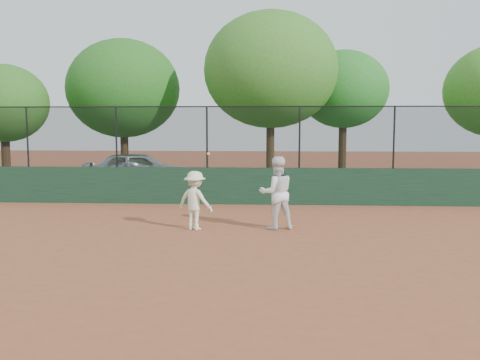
# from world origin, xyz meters

# --- Properties ---
(ground) EXTENTS (80.00, 80.00, 0.00)m
(ground) POSITION_xyz_m (0.00, 0.00, 0.00)
(ground) COLOR #995031
(ground) RESTS_ON ground
(back_wall) EXTENTS (26.00, 0.20, 1.20)m
(back_wall) POSITION_xyz_m (0.00, 6.00, 0.60)
(back_wall) COLOR #1A3A25
(back_wall) RESTS_ON ground
(grass_strip) EXTENTS (36.00, 12.00, 0.01)m
(grass_strip) POSITION_xyz_m (0.00, 12.00, 0.00)
(grass_strip) COLOR #285219
(grass_strip) RESTS_ON ground
(parked_car) EXTENTS (4.70, 2.42, 1.53)m
(parked_car) POSITION_xyz_m (-3.66, 9.78, 0.77)
(parked_car) COLOR #B2B8BC
(parked_car) RESTS_ON ground
(player_second) EXTENTS (1.04, 0.90, 1.82)m
(player_second) POSITION_xyz_m (1.73, 1.92, 0.91)
(player_second) COLOR white
(player_second) RESTS_ON ground
(player_main) EXTENTS (1.08, 0.88, 1.94)m
(player_main) POSITION_xyz_m (-0.29, 1.73, 0.73)
(player_main) COLOR white
(player_main) RESTS_ON ground
(fence_assembly) EXTENTS (26.00, 0.06, 2.00)m
(fence_assembly) POSITION_xyz_m (-0.03, 6.00, 2.24)
(fence_assembly) COLOR black
(fence_assembly) RESTS_ON back_wall
(tree_0) EXTENTS (3.70, 3.36, 5.07)m
(tree_0) POSITION_xyz_m (-9.42, 10.23, 3.45)
(tree_0) COLOR #422B17
(tree_0) RESTS_ON ground
(tree_1) EXTENTS (5.18, 4.71, 6.46)m
(tree_1) POSITION_xyz_m (-5.17, 12.96, 4.22)
(tree_1) COLOR #462C18
(tree_1) RESTS_ON ground
(tree_2) EXTENTS (5.66, 5.14, 7.32)m
(tree_2) POSITION_xyz_m (1.55, 11.46, 4.87)
(tree_2) COLOR #442D18
(tree_2) RESTS_ON ground
(tree_3) EXTENTS (4.01, 3.65, 5.89)m
(tree_3) POSITION_xyz_m (4.80, 13.02, 4.14)
(tree_3) COLOR #3B2713
(tree_3) RESTS_ON ground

